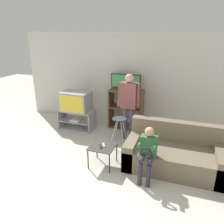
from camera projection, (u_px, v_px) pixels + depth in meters
The scene contains 13 objects.
ground_plane at pixel (69, 200), 3.58m from camera, with size 18.00×18.00×0.00m, color beige.
wall_back at pixel (127, 80), 6.19m from camera, with size 6.40×0.06×2.60m.
tv_stand at pixel (77, 119), 6.19m from camera, with size 0.98×0.51×0.53m.
television_main at pixel (76, 101), 6.00m from camera, with size 0.77×0.55×0.53m.
media_shelf at pixel (126, 109), 6.15m from camera, with size 0.92×0.47×1.10m.
television_flat at pixel (126, 82), 5.92m from camera, with size 0.83×0.20×0.43m.
folding_stool at pixel (119, 124), 5.10m from camera, with size 0.38×0.37×0.71m.
snack_table at pixel (103, 148), 4.40m from camera, with size 0.50×0.50×0.44m.
remote_control_black at pixel (101, 146), 4.35m from camera, with size 0.04×0.14×0.02m, color #232328.
remote_control_white at pixel (103, 145), 4.40m from camera, with size 0.04×0.14×0.02m, color silver.
couch at pixel (174, 154), 4.38m from camera, with size 1.89×0.98×0.87m.
person_standing_adult at pixel (129, 101), 5.30m from camera, with size 0.53×0.20×1.68m.
person_seated_child at pixel (148, 150), 3.91m from camera, with size 0.33×0.43×1.01m.
Camera 1 is at (1.60, -2.47, 2.59)m, focal length 35.00 mm.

